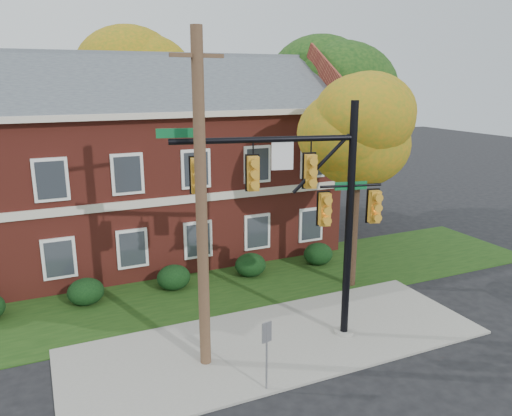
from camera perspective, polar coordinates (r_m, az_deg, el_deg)
name	(u,v)px	position (r m, az deg, el deg)	size (l,w,h in m)	color
ground	(292,357)	(16.53, 4.13, -16.63)	(120.00, 120.00, 0.00)	black
sidewalk	(278,341)	(17.27, 2.51, -14.98)	(14.00, 5.00, 0.08)	gray
grass_strip	(225,287)	(21.39, -3.60, -8.98)	(30.00, 6.00, 0.04)	#193811
apartment_building	(141,154)	(25.07, -12.98, 6.01)	(18.80, 8.80, 9.74)	maroon
hedge_left	(86,292)	(20.74, -18.88, -9.04)	(1.40, 1.26, 1.05)	black
hedge_center	(174,277)	(21.26, -9.40, -7.83)	(1.40, 1.26, 1.05)	black
hedge_right	(250,265)	(22.32, -0.64, -6.53)	(1.40, 1.26, 1.05)	black
hedge_far_right	(318,254)	(23.85, 7.11, -5.23)	(1.40, 1.26, 1.05)	black
tree_near_right	(365,128)	(20.33, 12.40, 8.91)	(4.50, 4.25, 8.58)	black
tree_right_rear	(331,87)	(29.93, 8.62, 13.57)	(6.30, 5.95, 10.62)	black
tree_far_rear	(133,74)	(32.77, -13.88, 14.65)	(6.84, 6.46, 11.52)	black
traffic_signal	(308,198)	(15.71, 5.93, 1.10)	(6.97, 1.73, 7.92)	gray
utility_pole	(201,207)	(14.24, -6.26, 0.15)	(1.54, 0.37, 9.92)	brown
sign_post	(267,345)	(14.23, 1.23, -15.37)	(0.31, 0.10, 2.13)	slate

